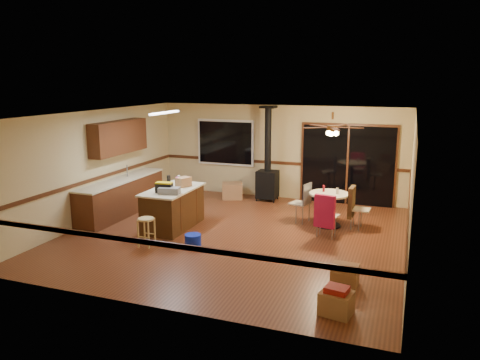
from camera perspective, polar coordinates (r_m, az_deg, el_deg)
The scene contains 35 objects.
floor at distance 10.20m, azimuth -0.58°, elevation -6.66°, with size 7.00×7.00×0.00m, color #5F2F1A.
ceiling at distance 9.68m, azimuth -0.62°, elevation 8.06°, with size 7.00×7.00×0.00m, color silver.
wall_back at distance 13.14m, azimuth 4.81°, elevation 3.42°, with size 7.00×7.00×0.00m, color tan.
wall_front at distance 6.80m, azimuth -11.12°, elevation -5.14°, with size 7.00×7.00×0.00m, color tan.
wall_left at distance 11.55m, azimuth -17.08°, elevation 1.70°, with size 7.00×7.00×0.00m, color tan.
wall_right at distance 9.25m, azimuth 20.13°, elevation -1.04°, with size 7.00×7.00×0.00m, color tan.
chair_rail at distance 9.93m, azimuth -0.60°, elevation -1.19°, with size 7.00×7.00×0.08m, color #452211, non-canonical shape.
window at distance 13.57m, azimuth -1.78°, elevation 4.59°, with size 1.72×0.10×1.32m, color black.
sliding_door at distance 12.77m, azimuth 12.98°, elevation 1.75°, with size 2.52×0.10×2.10m, color black.
lower_cabinets at distance 11.95m, azimuth -14.23°, elevation -2.06°, with size 0.60×3.00×0.86m, color #4F2714.
countertop at distance 11.85m, azimuth -14.34°, elevation 0.04°, with size 0.64×3.04×0.04m, color beige.
upper_cabinets at distance 11.92m, azimuth -14.56°, elevation 5.08°, with size 0.35×2.00×0.80m, color #4F2714.
kitchen_island at distance 10.67m, azimuth -8.16°, elevation -3.39°, with size 0.88×1.68×0.90m.
wood_stove at distance 12.87m, azimuth 3.37°, elevation 0.67°, with size 0.55×0.50×2.52m.
ceiling_fan at distance 10.51m, azimuth 11.17°, elevation 6.04°, with size 0.24×0.24×0.55m.
fluorescent_strip at distance 10.71m, azimuth -9.17°, elevation 8.10°, with size 0.10×1.20×0.04m, color white.
toolbox_grey at distance 10.10m, azimuth -8.63°, elevation -1.28°, with size 0.44×0.24×0.14m, color slate.
toolbox_black at distance 10.23m, azimuth -9.23°, elevation -0.96°, with size 0.35×0.19×0.20m, color black.
toolbox_yellow_lid at distance 10.20m, azimuth -9.25°, elevation -0.35°, with size 0.35×0.18×0.03m, color gold.
box_on_island at distance 10.73m, azimuth -6.91°, elevation -0.22°, with size 0.23×0.32×0.21m, color #926640.
bottle_dark at distance 10.65m, azimuth -8.68°, elevation -0.18°, with size 0.08×0.08×0.28m, color black.
bottle_pink at distance 10.73m, azimuth -7.67°, elevation -0.23°, with size 0.07×0.07×0.22m, color #D84C8C.
bottle_white at distance 11.10m, azimuth -7.44°, elevation 0.09°, with size 0.06×0.06×0.18m, color white.
bar_stool at distance 9.64m, azimuth -11.34°, elevation -6.23°, with size 0.32×0.32×0.58m, color tan.
blue_bucket at distance 9.46m, azimuth -5.75°, elevation -7.41°, with size 0.33×0.33×0.27m, color #0D25C2.
dining_table at distance 10.81m, azimuth 10.80°, elevation -2.85°, with size 0.90×0.90×0.78m.
glass_red at distance 10.85m, azimuth 10.18°, elevation -1.00°, with size 0.06×0.06×0.15m, color #590C14.
glass_cream at distance 10.66m, azimuth 11.78°, elevation -1.33°, with size 0.06×0.06×0.14m, color beige.
chair_left at distance 10.97m, azimuth 7.80°, elevation -2.21°, with size 0.49×0.49×0.51m.
chair_near at distance 9.95m, azimuth 10.33°, elevation -3.76°, with size 0.50×0.54×0.70m.
chair_right at distance 10.79m, azimuth 13.58°, elevation -2.65°, with size 0.48×0.44×0.70m.
box_under_window at distance 13.15m, azimuth -0.96°, elevation -1.32°, with size 0.56×0.45×0.45m, color #926640.
box_corner_a at distance 7.04m, azimuth 11.66°, elevation -14.48°, with size 0.44×0.37×0.34m, color #926640.
box_corner_b at distance 7.97m, azimuth 12.66°, elevation -11.25°, with size 0.42×0.36×0.34m, color #926640.
box_small_red at distance 6.95m, azimuth 11.74°, elevation -12.93°, with size 0.32×0.26×0.08m, color maroon.
Camera 1 is at (3.42, -9.03, 3.31)m, focal length 35.00 mm.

